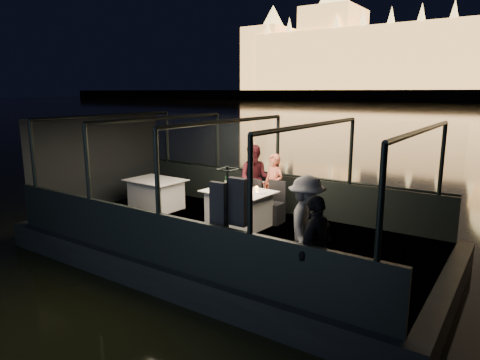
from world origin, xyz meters
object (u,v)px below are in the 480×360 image
Objects in this scene: person_woman_coral at (274,186)px; wine_bottle at (227,181)px; chair_port_left at (251,199)px; coat_stand at (228,222)px; dining_table_central at (239,208)px; chair_port_right at (273,203)px; person_man_maroon at (255,182)px; dining_table_aft at (156,193)px; passenger_stripe at (306,222)px; passenger_dark at (316,241)px.

person_woman_coral is 4.60× the size of wine_bottle.
coat_stand is (1.42, -2.87, 0.45)m from chair_port_left.
dining_table_central is 1.58× the size of chair_port_right.
person_woman_coral reaches higher than dining_table_central.
chair_port_left is 0.56m from person_man_maroon.
wine_bottle is at bearing 4.53° from dining_table_aft.
passenger_stripe reaches higher than dining_table_aft.
passenger_stripe is (2.52, -2.48, 0.10)m from person_man_maroon.
dining_table_central is 0.91× the size of passenger_stripe.
person_man_maroon is (-0.22, 1.01, 0.36)m from dining_table_central.
passenger_stripe is (1.77, -2.04, 0.40)m from chair_port_right.
dining_table_aft is 2.50m from chair_port_left.
coat_stand is 1.43m from passenger_dark.
chair_port_left is 0.50× the size of coat_stand.
passenger_stripe is (2.30, -1.47, 0.47)m from dining_table_central.
chair_port_left is 0.55× the size of passenger_stripe.
person_man_maroon is at bearing 28.44° from passenger_stripe.
person_man_maroon is at bearing -175.34° from person_woman_coral.
person_man_maroon is (-0.56, 0.09, 0.00)m from person_woman_coral.
chair_port_right is 0.55× the size of person_man_maroon.
dining_table_central is 0.88× the size of person_man_maroon.
person_woman_coral is at bearing 45.93° from wine_bottle.
chair_port_right is at bearing 23.91° from passenger_stripe.
dining_table_central is 0.78m from chair_port_right.
person_man_maroon is 0.91m from wine_bottle.
wine_bottle is (-2.71, 1.61, 0.06)m from passenger_stripe.
chair_port_left is 0.61m from person_woman_coral.
person_woman_coral is at bearing 57.22° from chair_port_left.
dining_table_aft is at bearing 149.39° from coat_stand.
chair_port_right is (0.58, 0.01, 0.00)m from chair_port_left.
person_man_maroon is at bearing 115.59° from coat_stand.
passenger_stripe reaches higher than person_man_maroon.
dining_table_aft is 3.00m from person_woman_coral.
passenger_dark reaches higher than dining_table_central.
wine_bottle is at bearing -120.09° from person_woman_coral.
chair_port_left is 0.59× the size of passenger_dark.
dining_table_aft is at bearing 56.20° from passenger_stripe.
chair_port_right reaches higher than chair_port_left.
person_man_maroon reaches higher than dining_table_aft.
dining_table_aft is at bearing -151.01° from chair_port_left.
coat_stand reaches higher than person_woman_coral.
person_man_maroon is 3.54m from passenger_stripe.
dining_table_central is 0.97× the size of person_woman_coral.
chair_port_left is at bearing 49.71° from wine_bottle.
passenger_dark reaches higher than person_woman_coral.
chair_port_left is (2.43, 0.59, 0.06)m from dining_table_aft.
person_woman_coral is at bearing 117.81° from chair_port_right.
dining_table_aft is at bearing -147.53° from person_woman_coral.
passenger_dark is at bearing -37.73° from person_woman_coral.
wine_bottle is (-0.94, -0.44, 0.47)m from chair_port_right.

